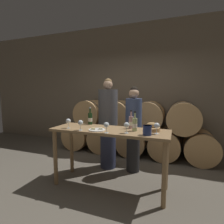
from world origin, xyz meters
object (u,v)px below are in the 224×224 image
Objects in this scene: blue_crock at (147,130)px; person_left at (108,123)px; tasting_table at (109,138)px; person_right at (133,129)px; wine_glass_center at (106,125)px; wine_glass_far_right at (157,126)px; wine_bottle_red at (90,118)px; wine_glass_right at (127,125)px; bread_basket at (152,128)px; wine_bottle_white at (135,124)px; wine_glass_left at (80,123)px; cheese_plate at (97,130)px; wine_glass_far_left at (68,121)px; wine_bottle_rose at (131,122)px.

person_left is at bearing 136.62° from blue_crock.
person_right is (0.22, 0.67, 0.03)m from tasting_table.
wine_glass_center is 0.68m from wine_glass_far_right.
wine_bottle_red reaches higher than wine_glass_right.
wine_bottle_red is 1.09m from bread_basket.
wine_bottle_white is 1.89× the size of wine_glass_left.
person_left is 11.38× the size of wine_glass_center.
wine_glass_far_left is (-0.48, -0.02, 0.10)m from cheese_plate.
tasting_table is 13.79× the size of blue_crock.
wine_glass_far_right is at bearing -13.53° from wine_bottle_white.
cheese_plate is at bearing -51.31° from wine_bottle_red.
person_left is at bearing 110.18° from wine_glass_center.
person_left reaches higher than wine_bottle_rose.
person_left is 1.22m from blue_crock.
bread_basket is (0.91, -0.56, 0.09)m from person_left.
wine_glass_far_right is at bearing 14.28° from wine_glass_right.
wine_glass_far_left is at bearing -160.26° from wine_bottle_rose.
wine_glass_right is (0.26, 0.09, 0.00)m from wine_glass_center.
wine_bottle_red is at bearing 172.74° from bread_basket.
wine_glass_left is 1.00× the size of wine_glass_far_right.
wine_bottle_white is 0.43m from wine_glass_center.
wine_bottle_white is 1.89× the size of wine_glass_center.
wine_glass_far_right is (0.99, -0.72, 0.15)m from person_left.
wine_glass_left and wine_glass_far_right have the same top height.
tasting_table is at bearing 43.78° from cheese_plate.
tasting_table is 0.43m from wine_glass_right.
blue_crock is at bearing -135.57° from wine_glass_far_right.
wine_glass_far_left is (-1.22, 0.01, 0.04)m from blue_crock.
wine_glass_left is at bearing -161.45° from cheese_plate.
wine_bottle_rose reaches higher than wine_glass_far_right.
wine_bottle_white is 0.18m from wine_bottle_rose.
person_left is 0.98m from wine_glass_center.
wine_glass_right is (0.46, -0.02, 0.10)m from cheese_plate.
wine_glass_right reaches higher than tasting_table.
bread_basket is at bearing 10.28° from tasting_table.
wine_glass_left reaches higher than cheese_plate.
cheese_plate is (-0.53, -0.16, -0.09)m from wine_bottle_white.
blue_crock is 0.28m from bread_basket.
person_right reaches higher than wine_glass_far_right.
person_right is (0.50, 0.00, -0.07)m from person_left.
cheese_plate is at bearing -136.22° from tasting_table.
wine_glass_far_right reaches higher than bread_basket.
person_right is 10.35× the size of wine_glass_far_right.
person_right is at bearing 114.46° from blue_crock.
wine_bottle_red is 1.13m from blue_crock.
person_right is at bearing 79.63° from wine_glass_center.
wine_glass_right is (0.02, -0.33, 0.01)m from wine_bottle_rose.
bread_basket is at bearing 31.78° from wine_glass_center.
bread_basket is at bearing 12.14° from wine_glass_far_left.
wine_bottle_red reaches higher than wine_glass_far_right.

